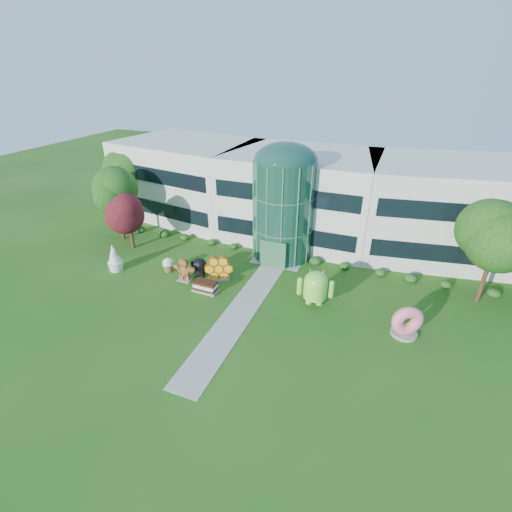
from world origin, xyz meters
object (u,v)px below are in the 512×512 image
at_px(android_black, 200,266).
at_px(donut, 407,321).
at_px(android_green, 316,285).
at_px(gingerbread, 184,269).

distance_m(android_black, donut, 18.19).
xyz_separation_m(android_green, android_black, (-10.97, 0.33, -0.66)).
bearing_deg(android_black, android_green, -0.38).
relative_size(android_black, donut, 0.90).
distance_m(android_green, donut, 7.28).
bearing_deg(donut, android_green, 140.68).
relative_size(android_green, gingerbread, 1.42).
height_order(android_black, donut, donut).
xyz_separation_m(android_green, gingerbread, (-12.00, -0.78, -0.62)).
bearing_deg(gingerbread, donut, -1.79).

